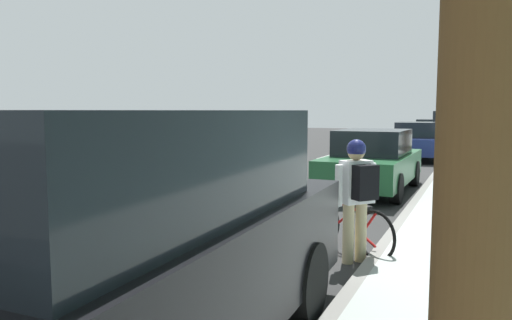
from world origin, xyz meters
TOP-DOWN VIEW (x-y plane):
  - ground at (0.00, 0.00)m, footprint 73.29×73.29m
  - sidewalk at (3.94, 0.00)m, footprint 4.09×45.80m
  - curb_edge at (1.81, 0.00)m, footprint 0.16×45.80m
  - lane_stripe_centre at (-3.05, -0.80)m, footprint 0.14×44.20m
  - lane_stripe_bike_edge at (0.34, 0.00)m, footprint 0.12×45.80m
  - parked_suv_black_nearest at (0.73, -14.12)m, footprint 2.07×4.75m
  - parked_sedan_green_second at (0.62, -4.93)m, footprint 1.88×4.42m
  - parked_sedan_dark_blue_mid at (0.64, 3.79)m, footprint 2.00×4.48m
  - parked_sedan_silver_far at (0.70, 10.94)m, footprint 1.93×4.45m
  - parked_pickup_grey_farthest at (0.81, 18.85)m, footprint 2.28×5.41m
  - bicycle_at_curb at (1.35, -10.23)m, footprint 1.48×0.94m
  - cyclist_with_backpack at (1.57, -10.70)m, footprint 0.54×0.55m
  - street_tree_mid_block at (2.98, 4.95)m, footprint 3.48×3.48m
  - street_tree_far_end at (2.98, 10.01)m, footprint 3.01×3.01m
  - pedestrian_on_phone at (3.96, 7.49)m, footprint 0.58×0.36m
  - fire_hydrant at (2.24, 5.75)m, footprint 0.22×0.22m

SIDE VIEW (x-z plane):
  - ground at x=0.00m, z-range 0.00..0.00m
  - lane_stripe_bike_edge at x=0.34m, z-range 0.00..0.01m
  - lane_stripe_centre at x=-3.05m, z-range 0.00..0.01m
  - sidewalk at x=3.94m, z-range 0.00..0.13m
  - curb_edge at x=1.81m, z-range 0.00..0.13m
  - bicycle_at_curb at x=1.35m, z-range 0.00..0.73m
  - fire_hydrant at x=2.24m, z-range 0.13..0.97m
  - parked_sedan_green_second at x=0.62m, z-range -0.01..1.51m
  - parked_sedan_dark_blue_mid at x=0.64m, z-range -0.01..1.51m
  - parked_sedan_silver_far at x=0.70m, z-range -0.01..1.51m
  - parked_pickup_grey_farthest at x=0.81m, z-range -0.07..1.88m
  - cyclist_with_backpack at x=1.57m, z-range 0.17..1.79m
  - parked_suv_black_nearest at x=0.73m, z-range 0.03..2.02m
  - pedestrian_on_phone at x=3.96m, z-range 0.23..1.86m
  - street_tree_far_end at x=2.98m, z-range 1.05..6.22m
  - street_tree_mid_block at x=2.98m, z-range 1.32..6.87m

